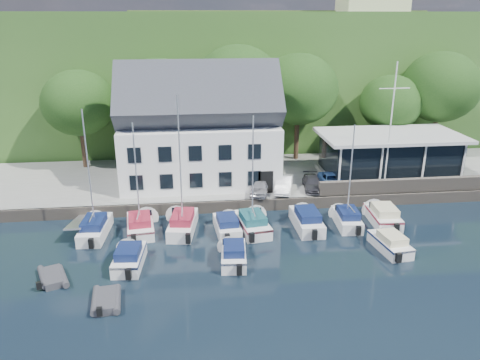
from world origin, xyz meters
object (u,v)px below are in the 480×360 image
(boat_r1_1, at_px, (137,178))
(boat_r1_2, at_px, (180,172))
(boat_r1_4, at_px, (253,174))
(dinghy_1, at_px, (106,299))
(car_blue, at_px, (332,180))
(boat_r1_3, at_px, (227,224))
(dinghy_0, at_px, (53,276))
(flagpole, at_px, (390,127))
(boat_r1_7, at_px, (383,214))
(harbor_building, at_px, (200,135))
(boat_r2_4, at_px, (390,241))
(car_silver, at_px, (260,187))
(boat_r2_2, at_px, (234,252))
(boat_r1_0, at_px, (89,178))
(boat_r1_5, at_px, (307,218))
(car_white, at_px, (284,184))
(car_dgrey, at_px, (312,183))
(boat_r2_0, at_px, (129,256))
(boat_r1_6, at_px, (351,172))
(club_pavilion, at_px, (389,155))

(boat_r1_1, relative_size, boat_r1_2, 0.91)
(boat_r1_4, xyz_separation_m, dinghy_1, (-9.66, -8.69, -4.30))
(car_blue, bearing_deg, boat_r1_3, -145.59)
(car_blue, height_order, dinghy_0, car_blue)
(flagpole, bearing_deg, boat_r1_4, -156.66)
(car_blue, bearing_deg, flagpole, -6.55)
(boat_r1_7, bearing_deg, boat_r1_4, -175.07)
(harbor_building, height_order, car_blue, harbor_building)
(harbor_building, height_order, boat_r1_1, harbor_building)
(boat_r1_2, xyz_separation_m, boat_r2_4, (14.54, -4.79, -4.11))
(car_blue, xyz_separation_m, dinghy_0, (-21.47, -11.96, -1.28))
(boat_r2_4, bearing_deg, boat_r1_4, 147.77)
(car_silver, relative_size, dinghy_0, 1.33)
(boat_r1_2, height_order, boat_r2_4, boat_r1_2)
(flagpole, height_order, boat_r2_2, flagpole)
(boat_r1_0, distance_m, boat_r1_5, 16.58)
(boat_r2_2, bearing_deg, car_white, 66.74)
(boat_r1_4, height_order, boat_r1_7, boat_r1_4)
(car_dgrey, bearing_deg, boat_r2_0, -138.38)
(harbor_building, distance_m, boat_r2_2, 14.80)
(flagpole, height_order, boat_r2_0, flagpole)
(boat_r1_2, relative_size, boat_r1_7, 1.60)
(harbor_building, distance_m, boat_r1_6, 14.46)
(boat_r1_5, relative_size, boat_r2_0, 1.24)
(dinghy_1, bearing_deg, boat_r2_2, 20.91)
(boat_r1_7, height_order, boat_r2_2, boat_r1_7)
(car_blue, height_order, boat_r1_7, car_blue)
(boat_r1_3, xyz_separation_m, boat_r2_0, (-6.86, -4.33, 0.03))
(car_white, distance_m, boat_r1_0, 16.51)
(boat_r1_6, bearing_deg, boat_r2_4, -64.74)
(boat_r1_6, bearing_deg, boat_r2_2, -148.89)
(club_pavilion, xyz_separation_m, boat_r2_0, (-23.19, -13.17, -2.32))
(dinghy_0, bearing_deg, boat_r1_3, 3.72)
(car_silver, xyz_separation_m, boat_r1_1, (-9.94, -4.50, 2.75))
(harbor_building, bearing_deg, boat_r1_2, -100.93)
(boat_r1_0, xyz_separation_m, dinghy_1, (2.20, -9.19, -4.24))
(harbor_building, height_order, boat_r1_4, harbor_building)
(boat_r1_3, xyz_separation_m, boat_r1_7, (12.50, 0.34, 0.06))
(boat_r1_1, distance_m, boat_r1_3, 7.59)
(flagpole, xyz_separation_m, boat_r1_2, (-18.07, -4.95, -1.76))
(car_dgrey, relative_size, boat_r1_1, 0.43)
(car_silver, distance_m, boat_r2_0, 14.04)
(boat_r1_3, height_order, boat_r2_0, boat_r2_0)
(boat_r1_2, height_order, boat_r1_3, boat_r1_2)
(boat_r2_4, height_order, dinghy_0, boat_r2_4)
(harbor_building, relative_size, boat_r1_4, 1.55)
(car_dgrey, relative_size, car_blue, 1.07)
(club_pavilion, height_order, boat_r1_4, boat_r1_4)
(harbor_building, height_order, boat_r1_6, harbor_building)
(club_pavilion, relative_size, car_dgrey, 3.47)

